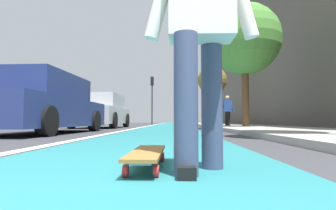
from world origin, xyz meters
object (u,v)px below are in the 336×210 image
at_px(skateboard, 147,154).
at_px(parked_car_mid, 102,112).
at_px(parked_car_near, 43,106).
at_px(skater_person, 200,21).
at_px(pedestrian_distant, 227,109).
at_px(street_tree_mid, 245,40).
at_px(traffic_light, 152,91).
at_px(street_tree_far, 212,81).

distance_m(skateboard, parked_car_mid, 10.96).
xyz_separation_m(skateboard, parked_car_near, (4.94, 3.12, 0.61)).
xyz_separation_m(skater_person, pedestrian_distant, (11.11, -2.34, -0.08)).
height_order(skater_person, street_tree_mid, street_tree_mid).
relative_size(skateboard, pedestrian_distant, 0.56).
bearing_deg(traffic_light, street_tree_mid, -162.00).
relative_size(parked_car_mid, street_tree_far, 1.04).
bearing_deg(traffic_light, pedestrian_distant, -159.39).
distance_m(skateboard, traffic_light, 23.23).
bearing_deg(street_tree_mid, traffic_light, 18.00).
xyz_separation_m(skater_person, street_tree_mid, (8.62, -2.53, 2.47)).
relative_size(traffic_light, street_tree_mid, 0.91).
xyz_separation_m(skateboard, street_tree_mid, (8.47, -2.88, 3.31)).
bearing_deg(pedestrian_distant, traffic_light, 20.61).
height_order(skateboard, street_tree_mid, street_tree_mid).
bearing_deg(parked_car_near, traffic_light, -4.08).
relative_size(traffic_light, pedestrian_distant, 2.91).
bearing_deg(parked_car_mid, skater_person, -161.94).
xyz_separation_m(skateboard, street_tree_far, (17.32, -2.88, 3.06)).
distance_m(skater_person, traffic_light, 23.31).
height_order(parked_car_mid, street_tree_mid, street_tree_mid).
distance_m(parked_car_mid, street_tree_far, 9.42).
bearing_deg(parked_car_mid, street_tree_far, -41.25).
distance_m(skateboard, skater_person, 0.92).
distance_m(street_tree_mid, pedestrian_distant, 3.57).
distance_m(skater_person, street_tree_far, 17.79).
bearing_deg(pedestrian_distant, skateboard, 166.25).
relative_size(skater_person, parked_car_near, 0.36).
bearing_deg(skateboard, parked_car_near, 32.28).
relative_size(parked_car_near, parked_car_mid, 1.05).
bearing_deg(street_tree_mid, parked_car_mid, 71.44).
xyz_separation_m(skater_person, parked_car_near, (5.09, 3.47, -0.24)).
bearing_deg(parked_car_near, skateboard, -147.72).
distance_m(parked_car_near, street_tree_mid, 7.47).
bearing_deg(skateboard, pedestrian_distant, -13.75).
height_order(skateboard, parked_car_mid, parked_car_mid).
relative_size(skater_person, street_tree_far, 0.39).
relative_size(skateboard, parked_car_near, 0.18).
relative_size(parked_car_mid, street_tree_mid, 0.92).
bearing_deg(street_tree_mid, pedestrian_distant, 4.49).
distance_m(traffic_light, pedestrian_distant, 13.01).
xyz_separation_m(traffic_light, pedestrian_distant, (-12.01, -4.52, -2.15)).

